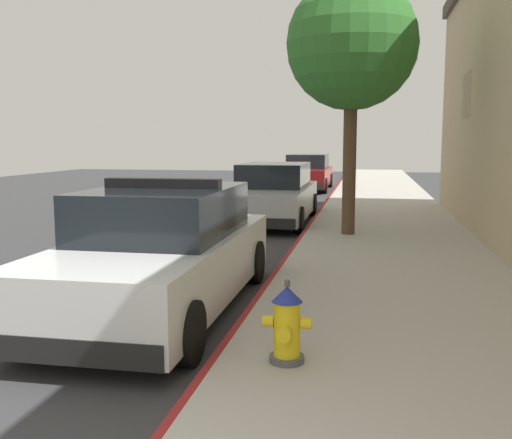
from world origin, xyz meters
TOP-DOWN VIEW (x-y plane):
  - ground_plane at (-4.22, 10.00)m, footprint 32.26×60.00m
  - sidewalk_pavement at (1.78, 10.00)m, footprint 3.55×60.00m
  - curb_painted_edge at (-0.04, 10.00)m, footprint 0.08×60.00m
  - police_cruiser at (-1.21, 5.18)m, footprint 1.94×4.84m
  - parked_car_silver_ahead at (-1.11, 13.45)m, footprint 1.94×4.84m
  - parked_car_dark_far at (-1.31, 24.10)m, footprint 1.94×4.84m
  - fire_hydrant at (0.64, 3.28)m, footprint 0.44×0.40m
  - street_tree at (0.92, 10.90)m, footprint 2.73×2.73m

SIDE VIEW (x-z plane):
  - ground_plane at x=-4.22m, z-range -0.20..0.00m
  - sidewalk_pavement at x=1.78m, z-range 0.00..0.16m
  - curb_painted_edge at x=-0.04m, z-range 0.00..0.16m
  - fire_hydrant at x=0.64m, z-range 0.13..0.89m
  - parked_car_silver_ahead at x=-1.11m, z-range -0.04..1.52m
  - parked_car_dark_far at x=-1.31m, z-range -0.04..1.52m
  - police_cruiser at x=-1.21m, z-range -0.10..1.58m
  - street_tree at x=0.92m, z-range 1.44..6.78m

